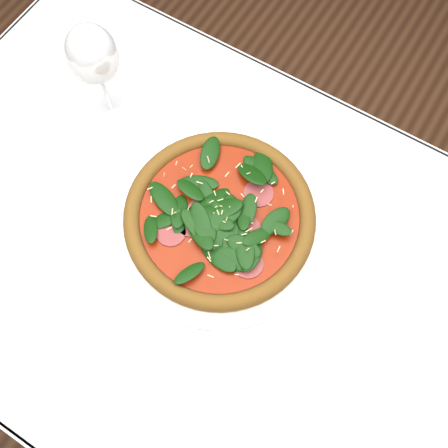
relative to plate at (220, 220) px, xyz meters
The scene contains 5 objects.
ground 0.76m from the plate, 94.93° to the right, with size 6.00×6.00×0.00m, color brown.
dining_table 0.12m from the plate, 94.93° to the right, with size 1.21×0.81×0.75m.
plate is the anchor object (origin of this frame).
pizza 0.02m from the plate, 93.58° to the right, with size 0.36×0.36×0.04m.
wine_glass 0.35m from the plate, 163.56° to the left, with size 0.09×0.09×0.21m.
Camera 1 is at (0.18, -0.21, 1.57)m, focal length 40.00 mm.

